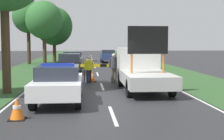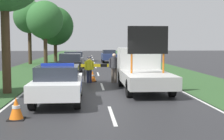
% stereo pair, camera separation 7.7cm
% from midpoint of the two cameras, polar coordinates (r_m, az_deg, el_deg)
% --- Properties ---
extents(ground_plane, '(160.00, 160.00, 0.00)m').
position_cam_midpoint_polar(ground_plane, '(13.47, -1.14, -5.30)').
color(ground_plane, '#28282B').
extents(lane_markings, '(7.86, 68.38, 0.01)m').
position_cam_midpoint_polar(lane_markings, '(28.95, -3.11, 0.24)').
color(lane_markings, silver).
rests_on(lane_markings, ground).
extents(grass_verge_left, '(4.16, 120.00, 0.03)m').
position_cam_midpoint_polar(grass_verge_left, '(33.72, -13.68, 0.80)').
color(grass_verge_left, '#2D5128').
rests_on(grass_verge_left, ground).
extents(grass_verge_right, '(4.16, 120.00, 0.03)m').
position_cam_midpoint_polar(grass_verge_right, '(34.02, 6.92, 0.94)').
color(grass_verge_right, '#2D5128').
rests_on(grass_verge_right, ground).
extents(police_car, '(1.87, 4.61, 1.60)m').
position_cam_midpoint_polar(police_car, '(12.79, -9.91, -2.34)').
color(police_car, white).
rests_on(police_car, ground).
extents(work_truck, '(2.17, 5.43, 3.18)m').
position_cam_midpoint_polar(work_truck, '(16.09, 5.36, 0.06)').
color(work_truck, white).
rests_on(work_truck, ground).
extents(road_barrier, '(2.45, 0.08, 1.09)m').
position_cam_midpoint_polar(road_barrier, '(19.44, -2.30, 0.52)').
color(road_barrier, black).
rests_on(road_barrier, ground).
extents(police_officer, '(0.56, 0.36, 1.56)m').
position_cam_midpoint_polar(police_officer, '(18.80, -4.37, 0.48)').
color(police_officer, '#191E38').
rests_on(police_officer, ground).
extents(pedestrian_civilian, '(0.63, 0.40, 1.76)m').
position_cam_midpoint_polar(pedestrian_civilian, '(18.84, 0.21, 0.83)').
color(pedestrian_civilian, brown).
rests_on(pedestrian_civilian, ground).
extents(traffic_cone_near_police, '(0.52, 0.52, 0.71)m').
position_cam_midpoint_polar(traffic_cone_near_police, '(10.29, -17.21, -6.75)').
color(traffic_cone_near_police, black).
rests_on(traffic_cone_near_police, ground).
extents(traffic_cone_centre_front, '(0.50, 0.50, 0.69)m').
position_cam_midpoint_polar(traffic_cone_centre_front, '(19.39, -3.73, -1.12)').
color(traffic_cone_centre_front, black).
rests_on(traffic_cone_centre_front, ground).
extents(queued_car_sedan_black, '(1.83, 4.31, 1.55)m').
position_cam_midpoint_polar(queued_car_sedan_black, '(24.90, -7.82, 1.24)').
color(queued_car_sedan_black, black).
rests_on(queued_car_sedan_black, ground).
extents(queued_car_suv_grey, '(1.95, 4.40, 1.55)m').
position_cam_midpoint_polar(queued_car_suv_grey, '(30.98, -7.21, 2.00)').
color(queued_car_suv_grey, slate).
rests_on(queued_car_suv_grey, ground).
extents(queued_car_hatch_blue, '(1.70, 4.60, 1.54)m').
position_cam_midpoint_polar(queued_car_hatch_blue, '(38.30, -0.84, 2.63)').
color(queued_car_hatch_blue, navy).
rests_on(queued_car_hatch_blue, ground).
extents(roadside_tree_near_right, '(4.52, 4.52, 6.83)m').
position_cam_midpoint_polar(roadside_tree_near_right, '(39.52, -10.61, 7.88)').
color(roadside_tree_near_right, '#42301E').
rests_on(roadside_tree_near_right, ground).
extents(roadside_tree_mid_left, '(3.45, 3.45, 7.09)m').
position_cam_midpoint_polar(roadside_tree_mid_left, '(36.08, -15.14, 9.34)').
color(roadside_tree_mid_left, '#42301E').
rests_on(roadside_tree_mid_left, ground).
extents(roadside_tree_mid_right, '(3.78, 3.78, 6.75)m').
position_cam_midpoint_polar(roadside_tree_mid_right, '(33.49, -12.39, 8.90)').
color(roadside_tree_mid_right, '#42301E').
rests_on(roadside_tree_mid_right, ground).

